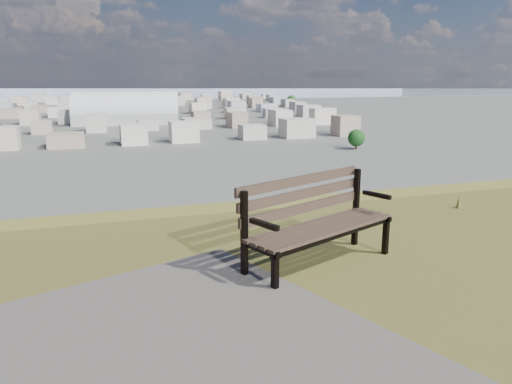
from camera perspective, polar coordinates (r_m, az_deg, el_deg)
name	(u,v)px	position (r m, az deg, el deg)	size (l,w,h in m)	color
park_bench	(315,217)	(4.80, 6.75, -2.86)	(1.71, 1.12, 0.86)	#453528
arena	(127,114)	(290.24, -14.54, 8.64)	(59.34, 32.31, 23.77)	#B3B3AF
city_blocks	(93,107)	(397.42, -18.10, 9.24)	(395.00, 361.00, 7.00)	beige
city_trees	(48,113)	(322.93, -22.70, 8.33)	(406.52, 387.20, 9.98)	#2F1D17
bay_water	(90,91)	(902.68, -18.41, 10.88)	(2400.00, 700.00, 0.12)	#95AFBE
far_hills	(64,75)	(1406.43, -21.12, 12.33)	(2050.00, 340.00, 60.00)	#99A3BE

